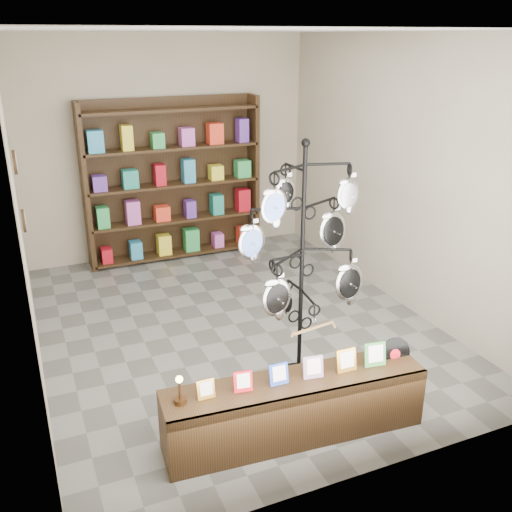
{
  "coord_description": "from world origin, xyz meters",
  "views": [
    {
      "loc": [
        -1.97,
        -5.2,
        2.96
      ],
      "look_at": [
        -0.17,
        -1.0,
        1.19
      ],
      "focal_mm": 40.0,
      "sensor_mm": 36.0,
      "label": 1
    }
  ],
  "objects": [
    {
      "name": "room_envelope",
      "position": [
        0.0,
        0.0,
        1.85
      ],
      "size": [
        5.0,
        5.0,
        5.0
      ],
      "color": "#AB9F89",
      "rests_on": "ground"
    },
    {
      "name": "front_shelf",
      "position": [
        -0.23,
        -1.92,
        0.26
      ],
      "size": [
        2.09,
        0.58,
        0.73
      ],
      "rotation": [
        0.0,
        0.0,
        -0.08
      ],
      "color": "black",
      "rests_on": "ground"
    },
    {
      "name": "ground",
      "position": [
        0.0,
        0.0,
        0.0
      ],
      "size": [
        5.0,
        5.0,
        0.0
      ],
      "primitive_type": "plane",
      "color": "slate",
      "rests_on": "ground"
    },
    {
      "name": "display_tree",
      "position": [
        0.16,
        -1.22,
        1.27
      ],
      "size": [
        1.13,
        0.98,
        2.21
      ],
      "rotation": [
        0.0,
        0.0,
        0.07
      ],
      "color": "black",
      "rests_on": "ground"
    },
    {
      "name": "back_shelving",
      "position": [
        0.0,
        2.3,
        1.03
      ],
      "size": [
        2.42,
        0.36,
        2.2
      ],
      "color": "black",
      "rests_on": "ground"
    },
    {
      "name": "wall_clocks",
      "position": [
        -1.97,
        0.8,
        1.5
      ],
      "size": [
        0.03,
        0.24,
        0.84
      ],
      "color": "black",
      "rests_on": "ground"
    }
  ]
}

